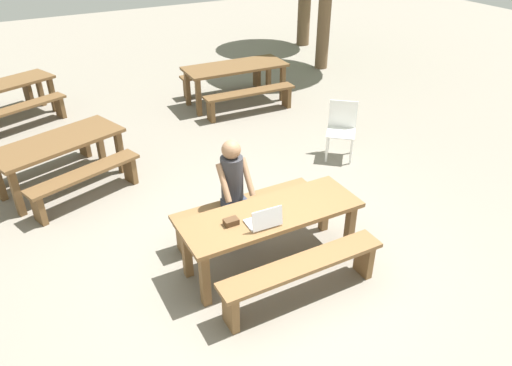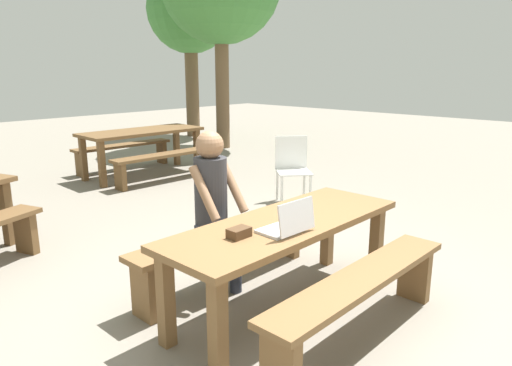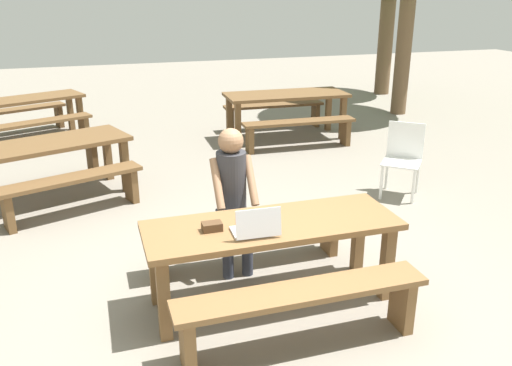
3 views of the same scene
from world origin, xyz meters
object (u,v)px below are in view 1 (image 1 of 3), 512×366
at_px(plastic_chair, 341,128).
at_px(picnic_table_distant, 2,90).
at_px(picnic_table_front, 271,220).
at_px(small_pouch, 231,222).
at_px(laptop, 264,220).
at_px(picnic_table_rear, 235,71).
at_px(picnic_table_mid, 58,148).
at_px(person_seated, 234,185).

height_order(plastic_chair, picnic_table_distant, plastic_chair).
bearing_deg(picnic_table_front, small_pouch, 179.61).
height_order(laptop, plastic_chair, laptop).
relative_size(picnic_table_front, plastic_chair, 2.27).
bearing_deg(picnic_table_rear, picnic_table_distant, 165.72).
bearing_deg(picnic_table_front, picnic_table_rear, 68.30).
bearing_deg(picnic_table_rear, small_pouch, -115.03).
bearing_deg(picnic_table_mid, small_pouch, -85.79).
xyz_separation_m(picnic_table_front, person_seated, (-0.16, 0.61, 0.17)).
height_order(small_pouch, person_seated, person_seated).
relative_size(picnic_table_front, picnic_table_mid, 1.05).
relative_size(small_pouch, picnic_table_rear, 0.07).
relative_size(small_pouch, picnic_table_mid, 0.08).
distance_m(person_seated, picnic_table_rear, 4.57).
height_order(person_seated, picnic_table_mid, person_seated).
bearing_deg(picnic_table_rear, plastic_chair, -79.47).
bearing_deg(laptop, person_seated, -90.14).
bearing_deg(plastic_chair, laptop, -101.49).
distance_m(picnic_table_front, plastic_chair, 2.95).
bearing_deg(picnic_table_front, laptop, -137.44).
relative_size(plastic_chair, picnic_table_mid, 0.46).
xyz_separation_m(plastic_chair, picnic_table_mid, (-4.10, 1.13, 0.13)).
bearing_deg(plastic_chair, picnic_table_distant, 178.80).
distance_m(picnic_table_mid, picnic_table_distant, 2.99).
xyz_separation_m(picnic_table_rear, picnic_table_distant, (-4.16, 1.18, -0.06)).
height_order(small_pouch, picnic_table_mid, small_pouch).
xyz_separation_m(picnic_table_front, small_pouch, (-0.49, 0.00, 0.14)).
bearing_deg(picnic_table_mid, laptop, -82.50).
height_order(person_seated, picnic_table_rear, person_seated).
bearing_deg(picnic_table_distant, laptop, -93.01).
bearing_deg(small_pouch, plastic_chair, 32.70).
xyz_separation_m(small_pouch, picnic_table_rear, (2.36, 4.70, -0.08)).
height_order(picnic_table_front, person_seated, person_seated).
xyz_separation_m(person_seated, picnic_table_mid, (-1.62, 2.33, -0.16)).
height_order(plastic_chair, picnic_table_rear, plastic_chair).
bearing_deg(picnic_table_rear, laptop, -111.30).
distance_m(picnic_table_front, picnic_table_rear, 5.06).
distance_m(plastic_chair, picnic_table_mid, 4.26).
height_order(laptop, picnic_table_rear, laptop).
bearing_deg(picnic_table_front, picnic_table_distant, 111.26).
bearing_deg(laptop, picnic_table_distant, -68.73).
bearing_deg(person_seated, picnic_table_front, -75.38).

